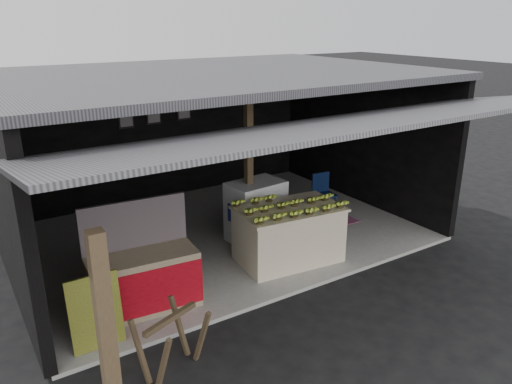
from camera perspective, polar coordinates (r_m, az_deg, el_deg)
ground at (r=7.57m, az=5.02°, el=-11.45°), size 80.00×80.00×0.00m
concrete_slab at (r=9.43m, az=-4.30°, el=-4.74°), size 7.00×5.00×0.06m
shophouse at (r=9.06m, az=-5.59°, el=8.00°), size 7.40×7.29×3.02m
banana_table at (r=8.19m, az=3.73°, el=-4.79°), size 1.77×1.20×0.93m
banana_pile at (r=7.98m, az=3.82°, el=-1.17°), size 1.64×1.09×0.18m
white_crate at (r=8.91m, az=-0.02°, el=-2.17°), size 1.03×0.75×1.08m
neighbor_stall at (r=7.05m, az=-12.76°, el=-9.60°), size 1.50×0.78×1.50m
green_signboard at (r=6.43m, az=-17.88°, el=-12.98°), size 0.63×0.15×0.94m
sawhorse at (r=5.91m, az=-9.65°, el=-16.07°), size 0.85×0.84×0.74m
water_barrel at (r=8.85m, az=7.08°, el=-4.60°), size 0.33×0.33×0.48m
plastic_chair at (r=10.21m, az=7.63°, el=0.21°), size 0.44×0.44×0.84m
magenta_rug at (r=9.95m, az=6.72°, el=-3.26°), size 1.53×1.04×0.01m
picture_frames at (r=10.89m, az=-11.47°, el=8.71°), size 1.62×0.04×0.46m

